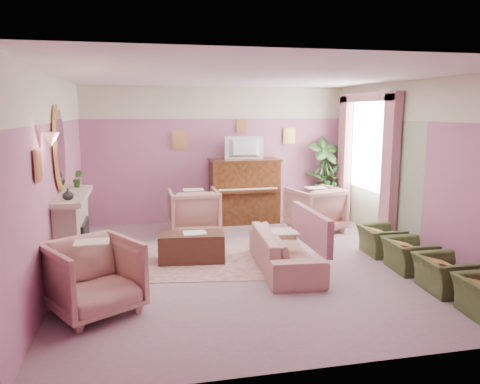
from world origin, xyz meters
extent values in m
cube|color=gray|center=(0.00, 0.00, 0.00)|extent=(5.50, 6.00, 0.01)
cube|color=white|center=(0.00, 0.00, 2.80)|extent=(5.50, 6.00, 0.01)
cube|color=#7F4D74|center=(0.00, 3.00, 1.40)|extent=(5.50, 0.02, 2.80)
cube|color=#7F4D74|center=(0.00, -3.00, 1.40)|extent=(5.50, 0.02, 2.80)
cube|color=#7F4D74|center=(-2.75, 0.00, 1.40)|extent=(0.02, 6.00, 2.80)
cube|color=#7F4D74|center=(2.75, 0.00, 1.40)|extent=(0.02, 6.00, 2.80)
cube|color=beige|center=(0.00, 2.99, 2.47)|extent=(5.50, 0.01, 0.65)
cube|color=#8FA182|center=(2.73, 1.30, 1.07)|extent=(0.01, 3.00, 2.15)
cube|color=#ABA089|center=(-2.59, 0.20, 0.55)|extent=(0.30, 1.40, 1.10)
cube|color=black|center=(-2.49, 0.20, 0.40)|extent=(0.18, 0.72, 0.68)
cube|color=red|center=(-2.45, 0.20, 0.22)|extent=(0.06, 0.54, 0.10)
cube|color=#ABA089|center=(-2.56, 0.20, 1.12)|extent=(0.40, 1.55, 0.07)
cube|color=#ABA089|center=(-2.39, 0.20, 0.01)|extent=(0.55, 1.50, 0.02)
ellipsoid|color=#DBAD5E|center=(-2.70, 0.20, 1.80)|extent=(0.04, 0.72, 1.20)
ellipsoid|color=silver|center=(-2.67, 0.20, 1.80)|extent=(0.01, 0.60, 1.06)
cone|color=#EB847D|center=(-2.62, -0.85, 1.98)|extent=(0.20, 0.20, 0.16)
cube|color=#422310|center=(0.50, 2.68, 0.65)|extent=(1.40, 0.60, 1.30)
cube|color=#422310|center=(0.50, 2.33, 0.72)|extent=(1.30, 0.12, 0.06)
cube|color=#FFF0D0|center=(0.50, 2.33, 0.76)|extent=(1.20, 0.08, 0.02)
cube|color=#422310|center=(0.50, 2.68, 1.31)|extent=(1.45, 0.65, 0.04)
imported|color=black|center=(0.50, 2.63, 1.60)|extent=(0.80, 0.12, 0.48)
cube|color=#DBAD5E|center=(-0.80, 2.96, 1.72)|extent=(0.30, 0.03, 0.38)
cube|color=#DBAD5E|center=(1.55, 2.96, 1.78)|extent=(0.26, 0.03, 0.34)
cube|color=#DBAD5E|center=(0.50, 2.96, 2.00)|extent=(0.22, 0.03, 0.26)
cube|color=#DBAD5E|center=(-2.71, -1.20, 1.72)|extent=(0.03, 0.28, 0.36)
cube|color=beige|center=(2.70, 1.55, 1.70)|extent=(0.03, 1.40, 1.80)
cube|color=#A46172|center=(2.62, 0.63, 1.30)|extent=(0.16, 0.34, 2.60)
cube|color=#A46172|center=(2.62, 2.47, 1.30)|extent=(0.16, 0.34, 2.60)
cube|color=#A46172|center=(2.62, 1.55, 2.56)|extent=(0.16, 2.20, 0.16)
imported|color=#22491C|center=(-2.55, 0.75, 1.29)|extent=(0.16, 0.16, 0.28)
imported|color=beige|center=(-2.55, -0.30, 1.23)|extent=(0.16, 0.16, 0.16)
cube|color=#9E706C|center=(-0.81, 0.27, 0.01)|extent=(2.74, 2.15, 0.01)
cube|color=#40241A|center=(-0.88, 0.31, 0.23)|extent=(1.05, 0.60, 0.45)
cube|color=silver|center=(-0.83, 0.31, 0.46)|extent=(0.35, 0.28, 0.01)
imported|color=tan|center=(0.43, -0.32, 0.39)|extent=(0.64, 1.92, 0.78)
cube|color=#A46172|center=(0.83, -0.32, 0.60)|extent=(0.10, 1.46, 0.53)
imported|color=tan|center=(-0.64, 1.98, 0.48)|extent=(0.91, 0.91, 0.95)
imported|color=tan|center=(1.70, 1.71, 0.48)|extent=(0.91, 0.91, 0.95)
imported|color=tan|center=(-2.18, -1.33, 0.48)|extent=(0.91, 0.91, 0.95)
imported|color=#3D4C26|center=(2.18, -1.60, 0.30)|extent=(0.49, 0.70, 0.61)
imported|color=#3D4C26|center=(2.18, -0.78, 0.30)|extent=(0.49, 0.70, 0.61)
imported|color=#3D4C26|center=(2.18, 0.04, 0.30)|extent=(0.49, 0.70, 0.61)
cylinder|color=beige|center=(2.32, 2.64, 0.35)|extent=(0.52, 0.52, 0.70)
imported|color=#22491C|center=(2.32, 2.64, 0.87)|extent=(0.30, 0.30, 0.34)
imported|color=#22491C|center=(2.44, 2.54, 0.84)|extent=(0.16, 0.16, 0.28)
cylinder|color=brown|center=(2.25, 2.67, 0.17)|extent=(0.34, 0.34, 0.34)
imported|color=#22491C|center=(2.25, 2.67, 1.06)|extent=(0.76, 0.76, 1.44)
camera|label=1|loc=(-1.63, -6.67, 2.31)|focal=35.00mm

